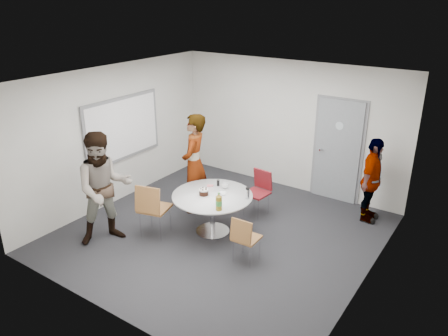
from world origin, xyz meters
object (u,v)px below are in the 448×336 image
Objects in this scene: person_left at (104,188)px; whiteboard at (123,128)px; chair_near_right at (244,236)px; chair_far at (259,188)px; chair_near_left at (152,205)px; person_main at (194,164)px; door at (338,151)px; person_right at (371,180)px; table at (213,200)px.

whiteboard is at bearing 67.47° from person_left.
chair_near_right is 2.41m from person_left.
chair_far is 2.82m from person_left.
whiteboard is 3.48m from chair_near_right.
chair_near_left is 0.52× the size of person_main.
chair_far is (2.62, 0.85, -0.93)m from whiteboard.
person_right is (0.85, -0.53, -0.24)m from door.
chair_near_right is (0.93, -0.48, -0.15)m from table.
person_right is (4.41, 1.75, -0.66)m from whiteboard.
door is at bearing 32.66° from whiteboard.
person_main is 1.80m from person_left.
door is 1.11× the size of person_main.
whiteboard is 0.99× the size of person_left.
chair_near_right is at bearing 38.16° from person_main.
table is 0.72× the size of person_left.
whiteboard is 2.49m from table.
table is 1.06m from chair_near_right.
chair_far is at bearing -123.22° from door.
chair_far is at bearing -3.07° from person_left.
table is at bearing 28.22° from chair_near_left.
person_main is (1.52, 0.29, -0.50)m from whiteboard.
chair_far is (-0.64, 1.57, 0.05)m from chair_near_right.
chair_far is at bearing 95.27° from person_main.
person_left is at bearing -138.01° from table.
door is at bearing 56.18° from person_right.
chair_far is (-0.94, -1.43, -0.50)m from door.
person_right reaches higher than table.
table is 1.02m from person_main.
door reaches higher than table.
door is at bearing 63.99° from table.
chair_near_left is 0.51× the size of person_left.
person_left is (1.01, -1.43, -0.49)m from whiteboard.
chair_far is 2.02m from person_right.
chair_near_right is (1.70, 0.22, -0.13)m from chair_near_left.
person_left is 4.66m from person_right.
chair_near_left is (1.57, -0.94, -0.84)m from whiteboard.
chair_near_left is at bearing 131.63° from person_right.
door is 4.25m from whiteboard.
chair_near_right is at bearing 153.30° from person_right.
person_left is at bearing 131.24° from person_right.
person_main reaches higher than table.
chair_near_left is at bearing -137.30° from table.
person_left is at bearing -54.81° from whiteboard.
table is 1.13m from chair_far.
whiteboard reaches higher than table.
whiteboard is 2.91m from chair_far.
door reaches higher than chair_far.
chair_far is 1.30m from person_main.
whiteboard reaches higher than person_right.
door is 3.81m from chair_near_left.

